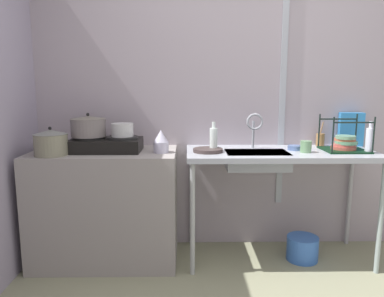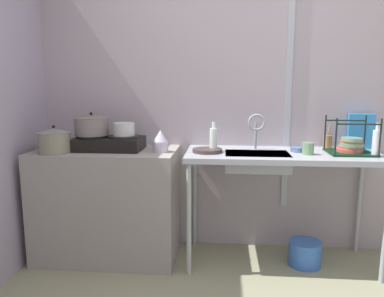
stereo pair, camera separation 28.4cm
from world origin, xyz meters
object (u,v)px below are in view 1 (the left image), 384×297
percolator (161,142)px  dish_rack (345,144)px  cereal_box (351,129)px  pot_on_left_burner (88,126)px  pot_on_right_burner (122,130)px  bottle_by_rack (370,140)px  pot_beside_stove (51,143)px  frying_pan (208,150)px  sink_basin (257,160)px  faucet (254,125)px  cup_by_rack (306,147)px  utensil_jar (320,139)px  small_bowl_on_drainboard (295,148)px  stove (106,144)px  bucket_on_floor (302,248)px  bottle_by_sink (214,139)px

percolator → dish_rack: dish_rack is taller
percolator → cereal_box: bearing=10.9°
pot_on_left_burner → pot_on_right_burner: (0.26, 0.00, -0.03)m
pot_on_right_burner → percolator: 0.31m
pot_on_right_burner → bottle_by_rack: size_ratio=0.70×
pot_beside_stove → frying_pan: (1.14, 0.12, -0.08)m
pot_on_left_burner → sink_basin: bearing=-2.2°
faucet → cup_by_rack: faucet is taller
pot_on_right_burner → utensil_jar: pot_on_right_burner is taller
pot_beside_stove → faucet: faucet is taller
small_bowl_on_drainboard → utensil_jar: bearing=37.2°
stove → sink_basin: 1.16m
frying_pan → cup_by_rack: (0.74, -0.03, 0.03)m
pot_on_right_burner → percolator: (0.30, -0.06, -0.08)m
small_bowl_on_drainboard → percolator: bearing=-174.7°
pot_on_right_burner → dish_rack: size_ratio=0.52×
pot_on_right_burner → percolator: size_ratio=0.98×
frying_pan → cup_by_rack: cup_by_rack is taller
pot_on_right_burner → cereal_box: size_ratio=0.60×
pot_on_right_burner → faucet: 1.03m
pot_on_left_burner → utensil_jar: (1.87, 0.25, -0.14)m
cereal_box → small_bowl_on_drainboard: bearing=-151.3°
pot_on_right_burner → bucket_on_floor: bearing=-1.7°
cereal_box → faucet: bearing=-162.1°
cup_by_rack → cereal_box: cereal_box is taller
faucet → frying_pan: (-0.37, -0.13, -0.18)m
small_bowl_on_drainboard → sink_basin: bearing=-164.6°
dish_rack → utensil_jar: bearing=112.4°
pot_on_left_burner → pot_on_right_burner: bearing=0.0°
cup_by_rack → small_bowl_on_drainboard: cup_by_rack is taller
sink_basin → cup_by_rack: size_ratio=5.38×
pot_beside_stove → cup_by_rack: 1.88m
dish_rack → small_bowl_on_drainboard: (-0.38, 0.04, -0.04)m
stove → faucet: size_ratio=1.88×
percolator → bucket_on_floor: 1.42m
small_bowl_on_drainboard → bottle_by_sink: 0.65m
pot_on_left_burner → cereal_box: 2.14m
bottle_by_sink → utensil_jar: 0.95m
dish_rack → frying_pan: bearing=-177.7°
faucet → pot_on_right_burner: bearing=-175.2°
faucet → bucket_on_floor: bearing=-18.2°
bottle_by_sink → frying_pan: bearing=-139.0°
frying_pan → percolator: bearing=-177.0°
percolator → bucket_on_floor: bearing=0.9°
utensil_jar → pot_on_right_burner: bearing=-171.3°
percolator → cereal_box: cereal_box is taller
pot_beside_stove → bottle_by_sink: bottle_by_sink is taller
pot_on_right_burner → bottle_by_rack: bottle_by_rack is taller
bottle_by_rack → cereal_box: cereal_box is taller
pot_beside_stove → faucet: (1.52, 0.25, 0.10)m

